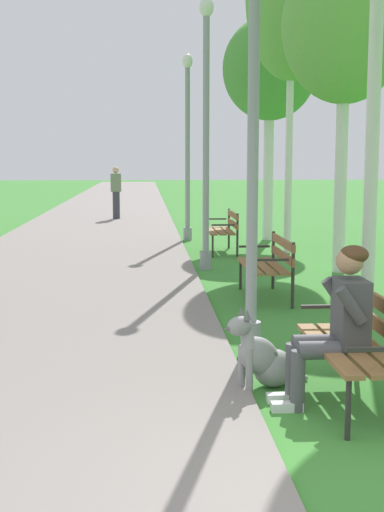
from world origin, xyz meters
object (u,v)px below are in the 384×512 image
dog_grey (264,358)px  lamp_post_near (253,140)px  park_bench_mid (269,261)px  park_bench_far (224,228)px  person_seated_on_near_bench (337,320)px  lamp_post_far (188,145)px  lamp_post_mid (206,132)px  birch_tree_sixth (270,70)px  pedestrian_distant (116,193)px  birch_tree_fourth (345,28)px  park_bench_near (362,340)px

dog_grey → lamp_post_near: (0.07, 1.15, 1.81)m
park_bench_mid → park_bench_far: bearing=91.0°
person_seated_on_near_bench → lamp_post_far: lamp_post_far is taller
park_bench_far → lamp_post_mid: size_ratio=0.33×
person_seated_on_near_bench → lamp_post_near: lamp_post_near is taller
birch_tree_sixth → lamp_post_far: bearing=178.8°
pedestrian_distant → lamp_post_mid: bearing=-79.2°
birch_tree_fourth → birch_tree_sixth: size_ratio=1.03×
lamp_post_near → lamp_post_far: size_ratio=0.94×
park_bench_mid → dog_grey: size_ratio=1.91×
person_seated_on_near_bench → pedestrian_distant: (-2.33, 16.92, 0.16)m
park_bench_mid → lamp_post_mid: 3.22m
park_bench_near → person_seated_on_near_bench: bearing=-174.8°
lamp_post_mid → pedestrian_distant: 10.40m
dog_grey → lamp_post_near: size_ratio=0.20×
person_seated_on_near_bench → lamp_post_mid: lamp_post_mid is taller
person_seated_on_near_bench → dog_grey: person_seated_on_near_bench is taller
park_bench_near → birch_tree_sixth: size_ratio=0.29×
birch_tree_fourth → lamp_post_mid: bearing=169.4°
person_seated_on_near_bench → birch_tree_sixth: birch_tree_sixth is taller
birch_tree_fourth → birch_tree_sixth: birch_tree_fourth is taller
park_bench_near → park_bench_far: (-0.06, 8.96, 0.00)m
dog_grey → pedestrian_distant: bearing=96.4°
lamp_post_mid → dog_grey: bearing=-90.7°
birch_tree_fourth → dog_grey: bearing=-110.9°
lamp_post_near → lamp_post_mid: bearing=89.9°
lamp_post_mid → birch_tree_fourth: birch_tree_fourth is taller
person_seated_on_near_bench → birch_tree_sixth: (1.43, 11.19, 3.22)m
park_bench_near → birch_tree_sixth: birch_tree_sixth is taller
park_bench_mid → park_bench_near: bearing=-90.4°
park_bench_mid → lamp_post_mid: lamp_post_mid is taller
park_bench_far → birch_tree_fourth: bearing=-57.5°
birch_tree_sixth → lamp_post_mid: bearing=-112.8°
park_bench_far → lamp_post_near: (-0.56, -7.39, 1.56)m
lamp_post_near → park_bench_mid: bearing=76.2°
park_bench_far → dog_grey: size_ratio=1.91×
pedestrian_distant → dog_grey: bearing=-83.6°
lamp_post_far → birch_tree_fourth: size_ratio=0.81×
park_bench_near → lamp_post_mid: size_ratio=0.33×
park_bench_mid → pedestrian_distant: size_ratio=0.91×
dog_grey → pedestrian_distant: pedestrian_distant is taller
lamp_post_near → birch_tree_fourth: 5.63m
person_seated_on_near_bench → lamp_post_far: bearing=92.3°
person_seated_on_near_bench → birch_tree_fourth: 7.42m
park_bench_far → birch_tree_fourth: (1.65, -2.58, 3.47)m
birch_tree_fourth → lamp_post_near: bearing=-114.7°
park_bench_far → person_seated_on_near_bench: 8.98m
park_bench_near → park_bench_mid: bearing=89.6°
pedestrian_distant → birch_tree_fourth: bearing=-68.6°
park_bench_mid → lamp_post_far: 7.23m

